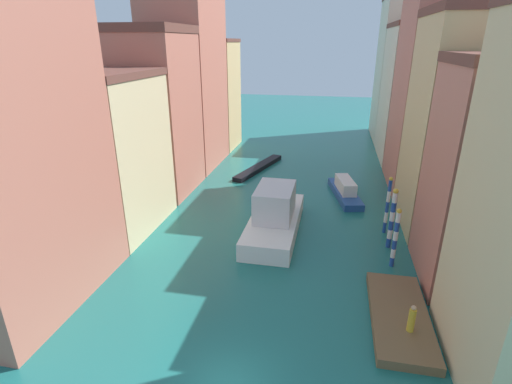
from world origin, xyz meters
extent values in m
plane|color=#1E6B66|center=(0.00, 24.50, 0.00)|extent=(154.00, 154.00, 0.00)
cube|color=#C6705B|center=(-13.68, 4.38, 8.64)|extent=(7.19, 10.65, 17.29)
cube|color=beige|center=(-13.68, 14.23, 6.04)|extent=(7.19, 8.83, 12.09)
cube|color=brown|center=(-13.68, 14.23, 12.35)|extent=(7.34, 9.00, 0.53)
cube|color=#C6705B|center=(-13.68, 23.11, 7.66)|extent=(7.19, 8.10, 15.32)
cube|color=brown|center=(-13.68, 23.11, 15.70)|extent=(7.34, 8.26, 0.75)
cube|color=#C6705B|center=(-13.68, 32.46, 10.59)|extent=(7.19, 9.99, 21.17)
cube|color=#DBB77A|center=(-13.68, 41.33, 7.27)|extent=(7.19, 7.11, 14.53)
cube|color=brown|center=(-13.68, 41.33, 14.75)|extent=(7.34, 7.25, 0.43)
cube|color=#C6705B|center=(13.68, 11.53, 6.72)|extent=(7.19, 7.07, 13.44)
cube|color=#DBB77A|center=(13.68, 19.87, 8.20)|extent=(7.19, 9.03, 16.40)
cube|color=brown|center=(13.68, 19.87, 16.72)|extent=(7.34, 9.21, 0.64)
cube|color=#C6705B|center=(13.68, 29.66, 9.92)|extent=(7.19, 10.00, 19.84)
cube|color=beige|center=(13.68, 41.13, 8.12)|extent=(7.19, 11.98, 16.23)
cube|color=brown|center=(13.68, 41.13, 16.51)|extent=(7.34, 12.22, 0.56)
cube|color=beige|center=(13.68, 52.90, 10.22)|extent=(7.19, 10.99, 20.44)
cube|color=brown|center=(8.24, 6.32, 0.27)|extent=(3.08, 7.58, 0.53)
cylinder|color=gold|center=(8.52, 4.90, 1.19)|extent=(0.36, 0.36, 1.32)
sphere|color=tan|center=(8.52, 4.90, 1.98)|extent=(0.26, 0.26, 0.26)
cylinder|color=#1E479E|center=(8.51, 12.11, 0.34)|extent=(0.31, 0.31, 0.68)
cylinder|color=white|center=(8.51, 12.11, 1.02)|extent=(0.31, 0.31, 0.68)
cylinder|color=#1E479E|center=(8.51, 12.11, 1.69)|extent=(0.31, 0.31, 0.68)
cylinder|color=white|center=(8.51, 12.11, 2.37)|extent=(0.31, 0.31, 0.68)
cylinder|color=#1E479E|center=(8.51, 12.11, 3.05)|extent=(0.31, 0.31, 0.68)
cylinder|color=white|center=(8.51, 12.11, 3.73)|extent=(0.31, 0.31, 0.68)
sphere|color=gold|center=(8.51, 12.11, 4.19)|extent=(0.34, 0.34, 0.34)
cylinder|color=#1E479E|center=(8.60, 14.84, 0.37)|extent=(0.36, 0.36, 0.74)
cylinder|color=white|center=(8.60, 14.84, 1.10)|extent=(0.36, 0.36, 0.74)
cylinder|color=#1E479E|center=(8.60, 14.84, 1.84)|extent=(0.36, 0.36, 0.74)
cylinder|color=white|center=(8.60, 14.84, 2.58)|extent=(0.36, 0.36, 0.74)
cylinder|color=#1E479E|center=(8.60, 14.84, 3.31)|extent=(0.36, 0.36, 0.74)
cylinder|color=white|center=(8.60, 14.84, 4.05)|extent=(0.36, 0.36, 0.74)
sphere|color=gold|center=(8.60, 14.84, 4.56)|extent=(0.39, 0.39, 0.39)
cylinder|color=#1E479E|center=(8.55, 17.28, 0.45)|extent=(0.28, 0.28, 0.91)
cylinder|color=white|center=(8.55, 17.28, 1.36)|extent=(0.28, 0.28, 0.91)
cylinder|color=#1E479E|center=(8.55, 17.28, 2.27)|extent=(0.28, 0.28, 0.91)
cylinder|color=white|center=(8.55, 17.28, 3.17)|extent=(0.28, 0.28, 0.91)
cylinder|color=#1E479E|center=(8.55, 17.28, 4.08)|extent=(0.28, 0.28, 0.91)
sphere|color=gold|center=(8.55, 17.28, 4.64)|extent=(0.30, 0.30, 0.30)
cube|color=white|center=(-0.30, 15.61, 0.70)|extent=(3.82, 10.44, 1.39)
cube|color=silver|center=(-0.30, 15.61, 2.64)|extent=(2.90, 4.41, 2.50)
cube|color=black|center=(-4.70, 31.51, 0.26)|extent=(4.16, 10.47, 0.53)
cube|color=#234C93|center=(5.46, 24.62, 0.33)|extent=(3.53, 7.88, 0.66)
cube|color=silver|center=(5.46, 24.62, 1.25)|extent=(2.17, 4.08, 1.17)
camera|label=1|loc=(3.83, -12.41, 14.61)|focal=26.98mm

